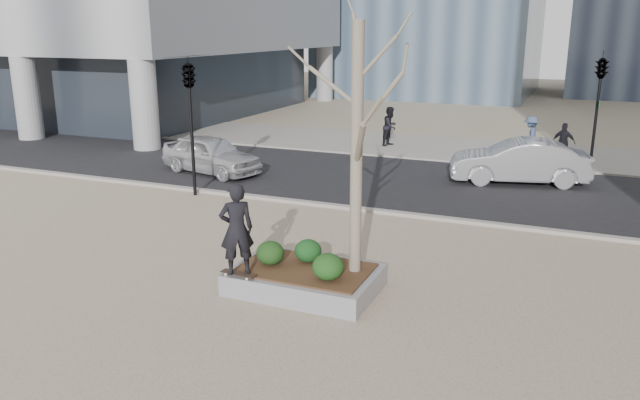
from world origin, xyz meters
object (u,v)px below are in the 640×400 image
at_px(planter, 305,280).
at_px(skateboarder, 237,229).
at_px(skateboard, 238,275).
at_px(police_car, 211,154).

relative_size(planter, skateboarder, 1.59).
distance_m(skateboard, skateboarder, 0.98).
xyz_separation_m(skateboarder, police_car, (-6.59, 9.37, -0.74)).
distance_m(planter, skateboard, 1.42).
height_order(skateboarder, police_car, skateboarder).
bearing_deg(skateboarder, planter, 178.97).
bearing_deg(skateboarder, police_car, -94.08).
distance_m(planter, police_car, 11.48).
relative_size(planter, skateboard, 3.85).
bearing_deg(skateboard, police_car, 130.14).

